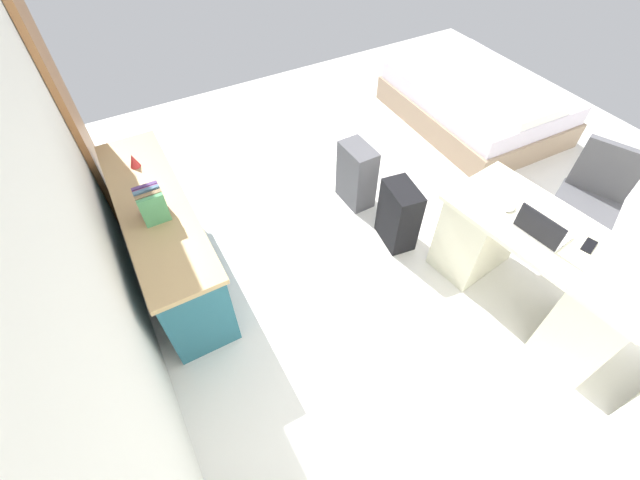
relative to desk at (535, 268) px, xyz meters
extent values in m
plane|color=silver|center=(1.17, 0.05, -0.39)|extent=(6.15, 6.15, 0.00)
cube|color=silver|center=(1.17, 2.62, 1.05)|extent=(4.33, 0.10, 2.88)
cube|color=#936038|center=(2.78, 2.54, 0.63)|extent=(0.88, 0.05, 2.04)
cube|color=beige|center=(0.00, 0.00, 0.34)|extent=(1.51, 0.83, 0.04)
cube|color=beige|center=(-0.49, -0.06, -0.03)|extent=(0.47, 0.64, 0.72)
cube|color=beige|center=(0.49, 0.06, -0.03)|extent=(0.47, 0.64, 0.72)
cylinder|color=black|center=(0.21, -0.76, -0.37)|extent=(0.52, 0.52, 0.04)
cylinder|color=black|center=(0.21, -0.76, -0.18)|extent=(0.06, 0.06, 0.42)
cube|color=#4C4C51|center=(0.21, -0.76, 0.07)|extent=(0.60, 0.60, 0.08)
cube|color=#4C4C51|center=(0.29, -0.94, 0.33)|extent=(0.43, 0.23, 0.44)
cube|color=#235B6B|center=(1.62, 2.24, -0.04)|extent=(1.76, 0.44, 0.70)
cube|color=tan|center=(1.62, 2.24, 0.32)|extent=(1.80, 0.48, 0.04)
cube|color=#1E4E5B|center=(1.22, 2.02, -0.20)|extent=(0.67, 0.01, 0.24)
cube|color=#1E4E5B|center=(2.02, 2.02, -0.20)|extent=(0.67, 0.01, 0.24)
cube|color=gray|center=(2.09, -1.43, -0.25)|extent=(1.94, 1.46, 0.28)
cube|color=silver|center=(2.09, -1.43, -0.01)|extent=(1.88, 1.40, 0.20)
cube|color=white|center=(1.42, -1.41, 0.14)|extent=(0.50, 0.70, 0.10)
cube|color=black|center=(0.99, 0.46, -0.10)|extent=(0.39, 0.27, 0.59)
cube|color=#4C4C51|center=(1.60, 0.50, -0.09)|extent=(0.36, 0.23, 0.60)
cube|color=#B7B7BC|center=(0.06, 0.06, 0.37)|extent=(0.33, 0.26, 0.02)
cube|color=black|center=(0.05, 0.16, 0.47)|extent=(0.31, 0.05, 0.19)
ellipsoid|color=white|center=(0.32, 0.09, 0.37)|extent=(0.07, 0.11, 0.03)
cube|color=black|center=(-0.17, -0.11, 0.36)|extent=(0.10, 0.15, 0.01)
cylinder|color=silver|center=(-0.55, -0.07, 0.37)|extent=(0.11, 0.11, 0.01)
cube|color=#4A915B|center=(1.40, 2.24, 0.46)|extent=(0.03, 0.17, 0.23)
cube|color=olive|center=(1.44, 2.24, 0.46)|extent=(0.03, 0.17, 0.23)
cube|color=slate|center=(1.48, 2.24, 0.46)|extent=(0.03, 0.17, 0.24)
cube|color=#7C3C6B|center=(1.52, 2.24, 0.45)|extent=(0.04, 0.17, 0.21)
cube|color=#50356C|center=(1.56, 2.24, 0.45)|extent=(0.03, 0.17, 0.21)
cone|color=red|center=(2.09, 2.24, 0.40)|extent=(0.08, 0.08, 0.11)
camera|label=1|loc=(-0.85, 2.25, 2.39)|focal=23.44mm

